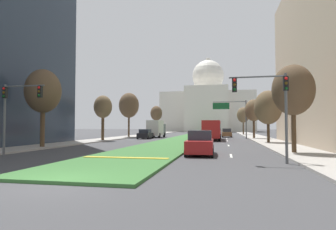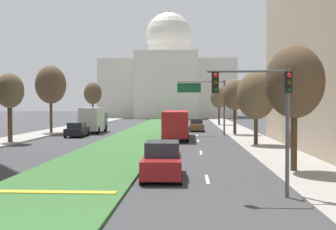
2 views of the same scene
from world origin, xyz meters
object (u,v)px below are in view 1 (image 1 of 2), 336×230
Objects in this scene: traffic_light_near_left at (15,103)px; street_tree_left_far at (129,105)px; sedan_lead_stopped at (200,143)px; sedan_midblock at (145,134)px; city_bus at (212,129)px; street_tree_left_distant at (156,113)px; capitol_building at (208,106)px; sedan_distant at (227,133)px; overhead_guide_sign at (233,111)px; street_tree_right_distant at (243,115)px; traffic_light_near_right at (271,98)px; street_tree_right_near at (293,90)px; street_tree_left_near at (43,92)px; street_tree_right_far at (254,111)px; street_tree_right_mid at (268,108)px; street_tree_left_mid at (103,107)px; box_truck_delivery at (156,129)px.

street_tree_left_far is (-2.63, 32.51, 2.24)m from traffic_light_near_left.
sedan_lead_stopped is 26.97m from sedan_midblock.
street_tree_left_distant is at bearing 119.50° from city_bus.
capitol_building reaches higher than sedan_distant.
street_tree_left_distant is at bearing 129.65° from overhead_guide_sign.
street_tree_left_far is (-19.10, 1.39, 1.39)m from overhead_guide_sign.
overhead_guide_sign reaches higher than city_bus.
street_tree_left_far is 1.83× the size of sedan_distant.
overhead_guide_sign is 21.54m from street_tree_right_distant.
traffic_light_near_right is 53.13m from street_tree_right_distant.
traffic_light_near_right is 0.80× the size of overhead_guide_sign.
street_tree_right_near is 35.63m from street_tree_left_far.
street_tree_left_near is (-2.43, 6.64, 1.73)m from traffic_light_near_left.
street_tree_left_distant is 26.85m from sedan_midblock.
street_tree_right_far is 0.98× the size of street_tree_right_distant.
street_tree_left_distant is (-0.11, 47.42, -0.02)m from street_tree_left_near.
street_tree_right_mid is (11.54, -76.55, -5.57)m from capitol_building.
street_tree_right_far reaches higher than traffic_light_near_right.
street_tree_right_near is 1.04× the size of street_tree_left_mid.
capitol_building is 91.21m from street_tree_right_near.
sedan_distant is (17.86, 31.51, -4.74)m from street_tree_left_near.
street_tree_left_distant is at bearing 175.79° from street_tree_right_distant.
overhead_guide_sign is 0.59× the size of city_bus.
traffic_light_near_right is at bearing -58.68° from street_tree_left_far.
street_tree_right_far reaches higher than street_tree_right_mid.
overhead_guide_sign is at bearing 97.95° from street_tree_right_near.
street_tree_right_distant is at bearing 55.65° from street_tree_left_mid.
street_tree_right_mid is 1.42× the size of sedan_lead_stopped.
street_tree_right_near reaches higher than street_tree_left_mid.
traffic_light_near_right is 6.75m from sedan_lead_stopped.
box_truck_delivery is at bearing 80.19° from street_tree_left_near.
traffic_light_near_right is 0.76× the size of street_tree_right_near.
traffic_light_near_right reaches higher than city_bus.
street_tree_left_near reaches higher than street_tree_left_distant.
street_tree_left_near is 32.86m from street_tree_right_far.
street_tree_left_distant is 1.11× the size of street_tree_right_distant.
street_tree_right_mid is at bearing 64.99° from sedan_lead_stopped.
street_tree_right_far is 1.42× the size of sedan_lead_stopped.
street_tree_right_distant reaches higher than box_truck_delivery.
sedan_distant is (18.06, 5.64, -5.25)m from street_tree_left_far.
sedan_midblock is (-6.91, -67.46, -9.26)m from capitol_building.
street_tree_right_mid is 41.94m from street_tree_left_distant.
city_bus is (15.75, -6.14, -4.27)m from street_tree_left_far.
capitol_building is 6.80× the size of traffic_light_near_right.
street_tree_right_distant is (1.98, 53.08, 1.02)m from traffic_light_near_right.
city_bus is at bearing -8.26° from sedan_midblock.
street_tree_right_distant is at bearing 90.70° from street_tree_right_far.
traffic_light_near_left is 0.77× the size of street_tree_right_distant.
street_tree_left_distant is at bearing 114.82° from street_tree_right_near.
sedan_lead_stopped is (-4.43, 4.15, -2.95)m from traffic_light_near_right.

